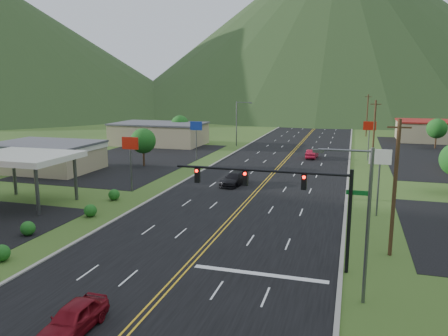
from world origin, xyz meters
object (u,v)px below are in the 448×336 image
(streetlight_east, at_px, (362,216))
(car_red_far, at_px, (312,154))
(car_dark_mid, at_px, (234,179))
(traffic_signal, at_px, (288,191))
(streetlight_west, at_px, (238,121))
(car_red_near, at_px, (73,319))
(gas_canopy, at_px, (23,158))

(streetlight_east, height_order, car_red_far, streetlight_east)
(car_dark_mid, xyz_separation_m, car_red_far, (7.36, 22.86, -0.03))
(traffic_signal, xyz_separation_m, streetlight_east, (4.70, -4.00, -0.15))
(traffic_signal, xyz_separation_m, streetlight_west, (-18.16, 56.00, -0.15))
(traffic_signal, relative_size, streetlight_west, 1.46)
(car_red_near, bearing_deg, streetlight_east, 28.97)
(traffic_signal, distance_m, car_red_far, 45.63)
(streetlight_west, distance_m, car_red_far, 19.50)
(streetlight_east, bearing_deg, streetlight_west, 110.86)
(car_dark_mid, bearing_deg, traffic_signal, -56.39)
(streetlight_east, relative_size, gas_canopy, 0.90)
(car_red_near, bearing_deg, traffic_signal, 52.23)
(car_dark_mid, bearing_deg, car_red_far, 82.15)
(gas_canopy, bearing_deg, streetlight_east, -19.88)
(car_red_near, bearing_deg, gas_canopy, 135.54)
(traffic_signal, relative_size, car_dark_mid, 2.47)
(car_red_near, xyz_separation_m, car_dark_mid, (-0.80, 33.90, 0.01))
(streetlight_east, bearing_deg, car_red_near, -151.53)
(streetlight_east, distance_m, streetlight_west, 64.21)
(traffic_signal, distance_m, streetlight_west, 58.88)
(streetlight_east, height_order, streetlight_west, same)
(streetlight_east, relative_size, streetlight_west, 1.00)
(car_red_near, distance_m, car_red_far, 57.14)
(gas_canopy, bearing_deg, traffic_signal, -15.70)
(streetlight_east, distance_m, car_red_near, 16.22)
(traffic_signal, height_order, gas_canopy, traffic_signal)
(streetlight_west, distance_m, car_dark_mid, 34.84)
(traffic_signal, bearing_deg, car_red_near, -128.27)
(traffic_signal, bearing_deg, streetlight_west, 107.97)
(car_red_near, bearing_deg, car_dark_mid, 91.85)
(car_red_far, bearing_deg, gas_canopy, 58.41)
(streetlight_west, height_order, car_red_near, streetlight_west)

